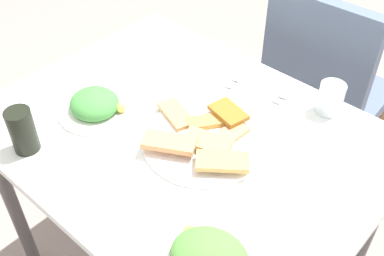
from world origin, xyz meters
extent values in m
cube|color=white|center=(0.00, 0.00, 0.71)|extent=(1.03, 0.80, 0.02)
cylinder|color=#4C494A|center=(-0.46, -0.34, 0.35)|extent=(0.04, 0.04, 0.70)
cylinder|color=#4C494A|center=(-0.46, 0.34, 0.35)|extent=(0.04, 0.04, 0.70)
cylinder|color=#4C494A|center=(0.46, 0.34, 0.35)|extent=(0.04, 0.04, 0.70)
cube|color=slate|center=(0.03, 0.81, 0.40)|extent=(0.44, 0.44, 0.06)
cube|color=slate|center=(0.04, 0.62, 0.66)|extent=(0.40, 0.07, 0.46)
cylinder|color=#986C46|center=(0.22, 1.01, 0.18)|extent=(0.03, 0.03, 0.37)
cylinder|color=#986C46|center=(-0.16, 0.99, 0.18)|extent=(0.03, 0.03, 0.37)
cylinder|color=#986C46|center=(0.23, 0.63, 0.18)|extent=(0.03, 0.03, 0.37)
cylinder|color=#986C46|center=(-0.15, 0.61, 0.18)|extent=(0.03, 0.03, 0.37)
cylinder|color=white|center=(0.06, 0.01, 0.73)|extent=(0.32, 0.32, 0.01)
cube|color=tan|center=(0.16, -0.04, 0.76)|extent=(0.14, 0.13, 0.01)
cube|color=gold|center=(0.03, 0.06, 0.75)|extent=(0.10, 0.12, 0.01)
cube|color=tan|center=(0.09, -0.01, 0.76)|extent=(0.14, 0.10, 0.01)
cube|color=tan|center=(-0.05, 0.03, 0.75)|extent=(0.14, 0.10, 0.01)
cube|color=tan|center=(0.02, -0.08, 0.76)|extent=(0.15, 0.12, 0.02)
cube|color=#A06723|center=(0.06, 0.11, 0.76)|extent=(0.11, 0.09, 0.01)
cube|color=tan|center=(0.11, 0.06, 0.75)|extent=(0.06, 0.10, 0.01)
sphere|color=#F6E34F|center=(0.24, -0.24, 0.75)|extent=(0.03, 0.03, 0.03)
cylinder|color=white|center=(-0.24, -0.10, 0.73)|extent=(0.21, 0.21, 0.01)
ellipsoid|color=#449041|center=(-0.24, -0.10, 0.76)|extent=(0.15, 0.15, 0.07)
sphere|color=#E5CF55|center=(-0.18, -0.06, 0.75)|extent=(0.03, 0.03, 0.03)
cylinder|color=black|center=(-0.26, -0.31, 0.79)|extent=(0.08, 0.08, 0.12)
cylinder|color=silver|center=(0.24, 0.33, 0.77)|extent=(0.07, 0.07, 0.09)
cube|color=white|center=(0.04, 0.27, 0.73)|extent=(0.14, 0.14, 0.00)
cube|color=silver|center=(0.04, 0.25, 0.73)|extent=(0.17, 0.06, 0.00)
cube|color=silver|center=(0.04, 0.29, 0.73)|extent=(0.18, 0.05, 0.00)
camera|label=1|loc=(0.63, -0.67, 1.58)|focal=44.26mm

